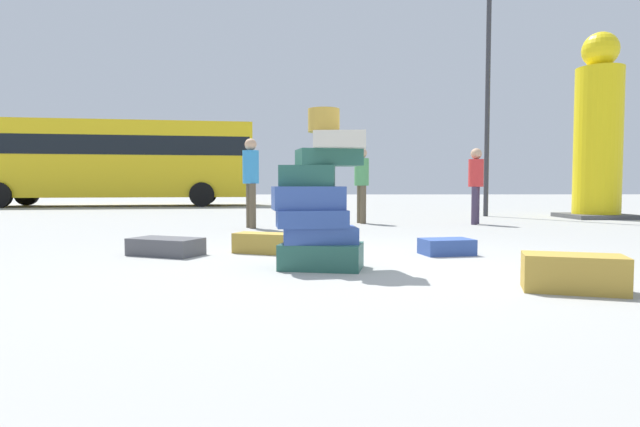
{
  "coord_description": "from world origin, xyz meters",
  "views": [
    {
      "loc": [
        -0.56,
        -5.09,
        0.79
      ],
      "look_at": [
        -0.44,
        0.49,
        0.49
      ],
      "focal_mm": 29.4,
      "sensor_mm": 36.0,
      "label": 1
    }
  ],
  "objects": [
    {
      "name": "ground_plane",
      "position": [
        0.0,
        0.0,
        0.0
      ],
      "size": [
        80.0,
        80.0,
        0.0
      ],
      "primitive_type": "plane",
      "color": "#9E9E99"
    },
    {
      "name": "suitcase_tower",
      "position": [
        -0.47,
        -0.12,
        0.6
      ],
      "size": [
        0.92,
        0.75,
        1.51
      ],
      "color": "#26594C",
      "rests_on": "ground"
    },
    {
      "name": "suitcase_tan_upright_blue",
      "position": [
        -1.08,
        1.0,
        0.12
      ],
      "size": [
        0.75,
        0.53,
        0.23
      ],
      "primitive_type": "cube",
      "rotation": [
        0.0,
        0.0,
        -0.36
      ],
      "color": "#B28C33",
      "rests_on": "ground"
    },
    {
      "name": "suitcase_navy_behind_tower",
      "position": [
        1.01,
        0.81,
        0.09
      ],
      "size": [
        0.62,
        0.48,
        0.18
      ],
      "primitive_type": "cube",
      "rotation": [
        0.0,
        0.0,
        0.18
      ],
      "color": "#334F99",
      "rests_on": "ground"
    },
    {
      "name": "suitcase_tan_right_side",
      "position": [
        1.41,
        -1.27,
        0.14
      ],
      "size": [
        0.78,
        0.55,
        0.28
      ],
      "primitive_type": "cube",
      "rotation": [
        0.0,
        0.0,
        -0.31
      ],
      "color": "#B28C33",
      "rests_on": "ground"
    },
    {
      "name": "suitcase_charcoal_white_trunk",
      "position": [
        -2.18,
        0.84,
        0.1
      ],
      "size": [
        0.9,
        0.71,
        0.19
      ],
      "primitive_type": "cube",
      "rotation": [
        0.0,
        0.0,
        -0.4
      ],
      "color": "#4C4C51",
      "rests_on": "ground"
    },
    {
      "name": "person_bearded_onlooker",
      "position": [
        0.54,
        5.76,
        0.93
      ],
      "size": [
        0.3,
        0.33,
        1.57
      ],
      "rotation": [
        0.0,
        0.0,
        -1.34
      ],
      "color": "brown",
      "rests_on": "ground"
    },
    {
      "name": "person_tourist_with_camera",
      "position": [
        -1.62,
        4.58,
        0.98
      ],
      "size": [
        0.3,
        0.32,
        1.65
      ],
      "rotation": [
        0.0,
        0.0,
        -1.18
      ],
      "color": "brown",
      "rests_on": "ground"
    },
    {
      "name": "person_passerby_in_red",
      "position": [
        2.82,
        5.42,
        0.91
      ],
      "size": [
        0.3,
        0.31,
        1.54
      ],
      "rotation": [
        0.0,
        0.0,
        -2.07
      ],
      "color": "#3F334C",
      "rests_on": "ground"
    },
    {
      "name": "yellow_dummy_statue",
      "position": [
        6.38,
        7.39,
        1.97
      ],
      "size": [
        1.51,
        1.51,
        4.42
      ],
      "color": "yellow",
      "rests_on": "ground"
    },
    {
      "name": "parked_bus",
      "position": [
        -8.1,
        15.04,
        1.83
      ],
      "size": [
        10.9,
        3.92,
        3.15
      ],
      "rotation": [
        0.0,
        0.0,
        0.14
      ],
      "color": "yellow",
      "rests_on": "ground"
    },
    {
      "name": "lamp_post",
      "position": [
        3.96,
        8.16,
        4.25
      ],
      "size": [
        0.36,
        0.36,
        6.58
      ],
      "color": "#333338",
      "rests_on": "ground"
    }
  ]
}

